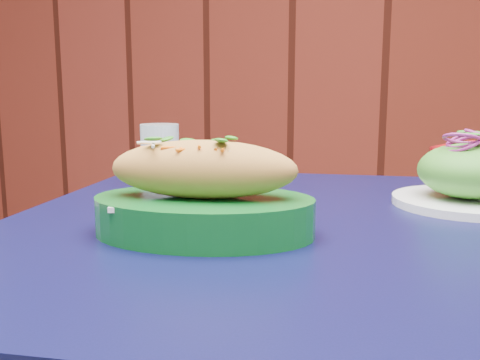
% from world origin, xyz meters
% --- Properties ---
extents(cafe_table, '(0.89, 0.89, 0.75)m').
position_xyz_m(cafe_table, '(-0.03, 1.32, 0.66)').
color(cafe_table, black).
rests_on(cafe_table, ground).
extents(banh_mi_basket, '(0.29, 0.21, 0.12)m').
position_xyz_m(banh_mi_basket, '(-0.13, 1.22, 0.80)').
color(banh_mi_basket, '#0C5B1E').
rests_on(banh_mi_basket, cafe_table).
extents(salad_plate, '(0.22, 0.22, 0.11)m').
position_xyz_m(salad_plate, '(0.19, 1.48, 0.79)').
color(salad_plate, white).
rests_on(salad_plate, cafe_table).
extents(water_glass, '(0.07, 0.07, 0.11)m').
position_xyz_m(water_glass, '(-0.32, 1.50, 0.81)').
color(water_glass, silver).
rests_on(water_glass, cafe_table).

